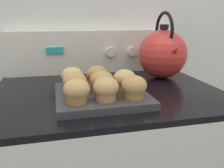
{
  "coord_description": "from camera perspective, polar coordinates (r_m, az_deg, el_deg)",
  "views": [
    {
      "loc": [
        -0.17,
        -0.47,
        1.18
      ],
      "look_at": [
        -0.0,
        0.24,
        0.97
      ],
      "focal_mm": 38.0,
      "sensor_mm": 36.0,
      "label": 1
    }
  ],
  "objects": [
    {
      "name": "muffin_r0_c1",
      "position": [
        0.66,
        -1.48,
        -1.19
      ],
      "size": [
        0.07,
        0.07,
        0.07
      ],
      "color": "#A37A4C",
      "rests_on": "muffin_pan"
    },
    {
      "name": "muffin_r0_c0",
      "position": [
        0.65,
        -8.48,
        -1.68
      ],
      "size": [
        0.07,
        0.07,
        0.07
      ],
      "color": "olive",
      "rests_on": "muffin_pan"
    },
    {
      "name": "control_panel",
      "position": [
        1.1,
        -4.33,
        7.78
      ],
      "size": [
        0.77,
        0.07,
        0.19
      ],
      "color": "silver",
      "rests_on": "stove_range"
    },
    {
      "name": "wall_back",
      "position": [
        1.14,
        -5.05,
        16.78
      ],
      "size": [
        8.0,
        0.05,
        2.4
      ],
      "color": "silver",
      "rests_on": "ground_plane"
    },
    {
      "name": "muffin_r1_c0",
      "position": [
        0.73,
        -8.92,
        0.2
      ],
      "size": [
        0.07,
        0.07,
        0.07
      ],
      "color": "tan",
      "rests_on": "muffin_pan"
    },
    {
      "name": "muffin_r1_c1",
      "position": [
        0.73,
        -2.45,
        0.55
      ],
      "size": [
        0.07,
        0.07,
        0.07
      ],
      "color": "tan",
      "rests_on": "muffin_pan"
    },
    {
      "name": "muffin_pan",
      "position": [
        0.75,
        -2.65,
        -2.71
      ],
      "size": [
        0.28,
        0.28,
        0.02
      ],
      "color": "#38383D",
      "rests_on": "stove_range"
    },
    {
      "name": "muffin_r2_c1",
      "position": [
        0.81,
        -3.58,
        2.06
      ],
      "size": [
        0.07,
        0.07,
        0.07
      ],
      "color": "tan",
      "rests_on": "muffin_pan"
    },
    {
      "name": "tea_kettle",
      "position": [
        1.01,
        12.12,
        7.24
      ],
      "size": [
        0.2,
        0.23,
        0.27
      ],
      "color": "red",
      "rests_on": "stove_range"
    },
    {
      "name": "muffin_r0_c2",
      "position": [
        0.68,
        5.35,
        -0.77
      ],
      "size": [
        0.07,
        0.07,
        0.07
      ],
      "color": "olive",
      "rests_on": "muffin_pan"
    },
    {
      "name": "muffin_r2_c0",
      "position": [
        0.8,
        -9.56,
        1.65
      ],
      "size": [
        0.07,
        0.07,
        0.07
      ],
      "color": "olive",
      "rests_on": "muffin_pan"
    },
    {
      "name": "muffin_r1_c2",
      "position": [
        0.75,
        3.04,
        0.95
      ],
      "size": [
        0.07,
        0.07,
        0.07
      ],
      "color": "#A37A4C",
      "rests_on": "muffin_pan"
    }
  ]
}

